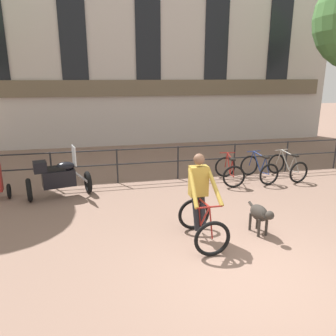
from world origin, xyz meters
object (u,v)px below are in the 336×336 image
at_px(cyclist_with_bike, 201,203).
at_px(parked_motorcycle, 58,177).
at_px(dog, 260,214).
at_px(parked_bicycle_near_lamp, 229,171).
at_px(parked_bicycle_mid_left, 259,169).
at_px(parked_bicycle_mid_right, 287,167).

xyz_separation_m(cyclist_with_bike, parked_motorcycle, (-2.95, 3.00, -0.20)).
height_order(dog, parked_bicycle_near_lamp, parked_bicycle_near_lamp).
relative_size(parked_bicycle_mid_left, parked_bicycle_mid_right, 1.00).
relative_size(dog, parked_motorcycle, 0.50).
distance_m(dog, parked_bicycle_mid_right, 4.24).
bearing_deg(cyclist_with_bike, parked_motorcycle, 134.01).
bearing_deg(parked_bicycle_mid_left, dog, 55.78).
bearing_deg(parked_motorcycle, cyclist_with_bike, -148.81).
distance_m(parked_motorcycle, parked_bicycle_mid_left, 5.90).
distance_m(dog, parked_motorcycle, 5.21).
distance_m(parked_bicycle_near_lamp, parked_bicycle_mid_right, 1.94).
height_order(parked_motorcycle, parked_bicycle_mid_left, parked_motorcycle).
xyz_separation_m(parked_bicycle_near_lamp, parked_bicycle_mid_right, (1.94, -0.00, 0.00)).
relative_size(dog, parked_bicycle_mid_right, 0.72).
bearing_deg(parked_bicycle_mid_right, parked_bicycle_near_lamp, -7.74).
height_order(dog, parked_motorcycle, parked_motorcycle).
bearing_deg(dog, cyclist_with_bike, 170.15).
relative_size(cyclist_with_bike, parked_bicycle_mid_left, 1.44).
bearing_deg(dog, parked_motorcycle, 137.17).
bearing_deg(parked_bicycle_near_lamp, dog, 86.04).
distance_m(dog, parked_bicycle_near_lamp, 3.38).
height_order(cyclist_with_bike, parked_motorcycle, cyclist_with_bike).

